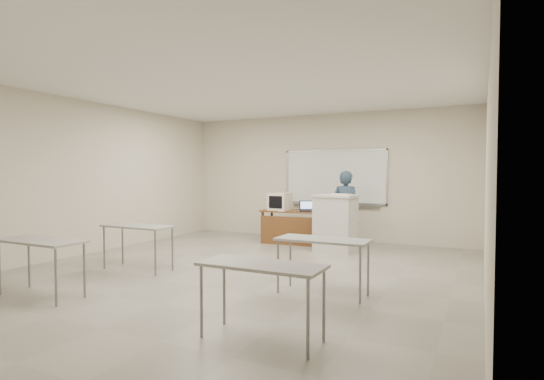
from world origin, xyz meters
The scene contains 10 objects.
floor centered at (0.00, 0.00, -0.01)m, with size 7.00×8.00×0.01m, color gray.
whiteboard centered at (0.30, 3.97, 1.48)m, with size 2.48×0.10×1.31m.
student_desks centered at (0.00, -1.35, 0.67)m, with size 4.40×2.20×0.73m.
instructor_desk centered at (-0.40, 2.96, 0.53)m, with size 1.35×0.68×0.75m.
podium centered at (0.80, 2.50, 0.58)m, with size 0.81×0.59×1.15m.
crt_monitor centered at (-0.65, 2.95, 0.94)m, with size 0.43×0.48×0.40m.
laptop centered at (0.00, 2.98, 0.80)m, with size 0.31×0.28×0.23m.
mouse centered at (-0.20, 3.12, 0.77)m, with size 0.09×0.06×0.03m, color #B3B5BA.
keyboard centered at (0.95, 2.38, 1.16)m, with size 0.49×0.16×0.03m, color beige.
presenter centered at (0.86, 3.01, 0.82)m, with size 0.60×0.39×1.64m, color black.
Camera 1 is at (3.46, -5.70, 1.58)m, focal length 28.00 mm.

